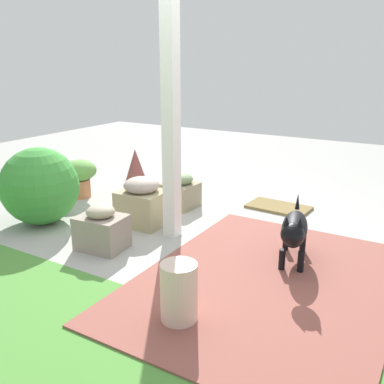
{
  "coord_description": "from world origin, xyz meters",
  "views": [
    {
      "loc": [
        -1.84,
        3.22,
        1.62
      ],
      "look_at": [
        0.14,
        -0.1,
        0.44
      ],
      "focal_mm": 40.32,
      "sensor_mm": 36.0,
      "label": 1
    }
  ],
  "objects_px": {
    "terracotta_pot_broad": "(79,175)",
    "porch_pillar": "(171,118)",
    "ceramic_urn": "(179,293)",
    "doormat": "(279,207)",
    "dog": "(294,230)",
    "terracotta_pot_spiky": "(136,175)",
    "stone_planter_nearest": "(180,191)",
    "round_shrub": "(40,186)",
    "stone_planter_near": "(142,202)",
    "stone_planter_mid": "(102,229)"
  },
  "relations": [
    {
      "from": "stone_planter_nearest",
      "to": "stone_planter_mid",
      "type": "distance_m",
      "value": 1.33
    },
    {
      "from": "terracotta_pot_spiky",
      "to": "stone_planter_nearest",
      "type": "bearing_deg",
      "value": -180.0
    },
    {
      "from": "stone_planter_mid",
      "to": "doormat",
      "type": "bearing_deg",
      "value": -117.98
    },
    {
      "from": "terracotta_pot_broad",
      "to": "stone_planter_nearest",
      "type": "bearing_deg",
      "value": -165.91
    },
    {
      "from": "terracotta_pot_spiky",
      "to": "dog",
      "type": "bearing_deg",
      "value": 160.71
    },
    {
      "from": "stone_planter_mid",
      "to": "round_shrub",
      "type": "bearing_deg",
      "value": -9.77
    },
    {
      "from": "doormat",
      "to": "stone_planter_nearest",
      "type": "bearing_deg",
      "value": 27.53
    },
    {
      "from": "terracotta_pot_spiky",
      "to": "doormat",
      "type": "relative_size",
      "value": 0.89
    },
    {
      "from": "dog",
      "to": "terracotta_pot_broad",
      "type": "bearing_deg",
      "value": -9.2
    },
    {
      "from": "terracotta_pot_broad",
      "to": "dog",
      "type": "relative_size",
      "value": 0.61
    },
    {
      "from": "dog",
      "to": "doormat",
      "type": "height_order",
      "value": "dog"
    },
    {
      "from": "stone_planter_near",
      "to": "doormat",
      "type": "height_order",
      "value": "stone_planter_near"
    },
    {
      "from": "stone_planter_mid",
      "to": "terracotta_pot_broad",
      "type": "bearing_deg",
      "value": -38.57
    },
    {
      "from": "stone_planter_near",
      "to": "dog",
      "type": "height_order",
      "value": "dog"
    },
    {
      "from": "round_shrub",
      "to": "stone_planter_nearest",
      "type": "bearing_deg",
      "value": -129.35
    },
    {
      "from": "stone_planter_mid",
      "to": "doormat",
      "type": "relative_size",
      "value": 0.65
    },
    {
      "from": "round_shrub",
      "to": "porch_pillar",
      "type": "bearing_deg",
      "value": -163.24
    },
    {
      "from": "terracotta_pot_broad",
      "to": "porch_pillar",
      "type": "bearing_deg",
      "value": 164.95
    },
    {
      "from": "porch_pillar",
      "to": "dog",
      "type": "height_order",
      "value": "porch_pillar"
    },
    {
      "from": "porch_pillar",
      "to": "ceramic_urn",
      "type": "relative_size",
      "value": 5.56
    },
    {
      "from": "porch_pillar",
      "to": "stone_planter_nearest",
      "type": "distance_m",
      "value": 1.27
    },
    {
      "from": "stone_planter_mid",
      "to": "terracotta_pot_broad",
      "type": "xyz_separation_m",
      "value": [
        1.27,
        -1.02,
        0.1
      ]
    },
    {
      "from": "stone_planter_mid",
      "to": "ceramic_urn",
      "type": "distance_m",
      "value": 1.34
    },
    {
      "from": "ceramic_urn",
      "to": "doormat",
      "type": "xyz_separation_m",
      "value": [
        0.22,
        -2.46,
        -0.19
      ]
    },
    {
      "from": "round_shrub",
      "to": "stone_planter_near",
      "type": "bearing_deg",
      "value": -151.74
    },
    {
      "from": "porch_pillar",
      "to": "terracotta_pot_broad",
      "type": "height_order",
      "value": "porch_pillar"
    },
    {
      "from": "porch_pillar",
      "to": "terracotta_pot_spiky",
      "type": "height_order",
      "value": "porch_pillar"
    },
    {
      "from": "stone_planter_nearest",
      "to": "round_shrub",
      "type": "height_order",
      "value": "round_shrub"
    },
    {
      "from": "stone_planter_nearest",
      "to": "dog",
      "type": "distance_m",
      "value": 1.77
    },
    {
      "from": "terracotta_pot_broad",
      "to": "round_shrub",
      "type": "bearing_deg",
      "value": 109.74
    },
    {
      "from": "porch_pillar",
      "to": "doormat",
      "type": "distance_m",
      "value": 1.8
    },
    {
      "from": "stone_planter_mid",
      "to": "round_shrub",
      "type": "relative_size",
      "value": 0.56
    },
    {
      "from": "terracotta_pot_spiky",
      "to": "dog",
      "type": "height_order",
      "value": "terracotta_pot_spiky"
    },
    {
      "from": "terracotta_pot_broad",
      "to": "doormat",
      "type": "height_order",
      "value": "terracotta_pot_broad"
    },
    {
      "from": "terracotta_pot_broad",
      "to": "dog",
      "type": "bearing_deg",
      "value": 170.8
    },
    {
      "from": "terracotta_pot_spiky",
      "to": "porch_pillar",
      "type": "bearing_deg",
      "value": 143.49
    },
    {
      "from": "round_shrub",
      "to": "terracotta_pot_spiky",
      "type": "height_order",
      "value": "round_shrub"
    },
    {
      "from": "stone_planter_nearest",
      "to": "stone_planter_mid",
      "type": "relative_size",
      "value": 0.89
    },
    {
      "from": "stone_planter_nearest",
      "to": "ceramic_urn",
      "type": "xyz_separation_m",
      "value": [
        -1.21,
        1.94,
        0.02
      ]
    },
    {
      "from": "dog",
      "to": "ceramic_urn",
      "type": "distance_m",
      "value": 1.22
    },
    {
      "from": "terracotta_pot_broad",
      "to": "ceramic_urn",
      "type": "height_order",
      "value": "terracotta_pot_broad"
    },
    {
      "from": "stone_planter_near",
      "to": "ceramic_urn",
      "type": "xyz_separation_m",
      "value": [
        -1.25,
        1.27,
        -0.04
      ]
    },
    {
      "from": "porch_pillar",
      "to": "terracotta_pot_spiky",
      "type": "bearing_deg",
      "value": -36.51
    },
    {
      "from": "stone_planter_near",
      "to": "terracotta_pot_broad",
      "type": "distance_m",
      "value": 1.28
    },
    {
      "from": "round_shrub",
      "to": "terracotta_pot_broad",
      "type": "distance_m",
      "value": 0.91
    },
    {
      "from": "terracotta_pot_broad",
      "to": "ceramic_urn",
      "type": "bearing_deg",
      "value": 146.78
    },
    {
      "from": "stone_planter_near",
      "to": "stone_planter_mid",
      "type": "height_order",
      "value": "stone_planter_near"
    },
    {
      "from": "ceramic_urn",
      "to": "doormat",
      "type": "distance_m",
      "value": 2.47
    },
    {
      "from": "stone_planter_nearest",
      "to": "round_shrub",
      "type": "bearing_deg",
      "value": 50.65
    },
    {
      "from": "stone_planter_mid",
      "to": "round_shrub",
      "type": "height_order",
      "value": "round_shrub"
    }
  ]
}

